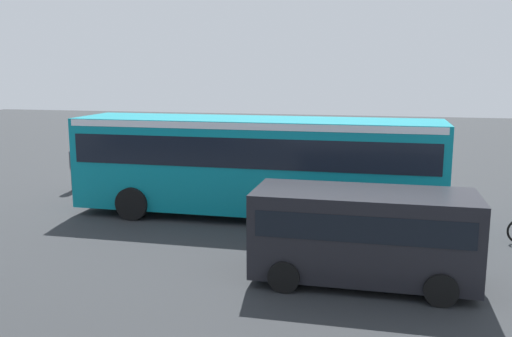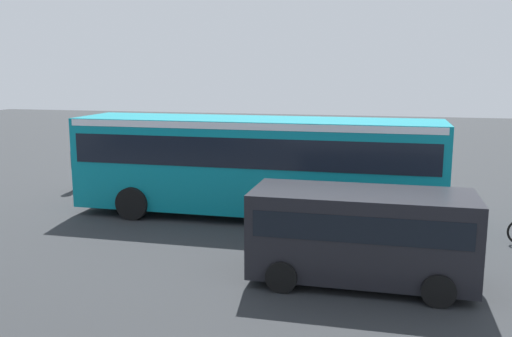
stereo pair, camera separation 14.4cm
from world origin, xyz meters
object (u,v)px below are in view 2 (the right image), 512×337
object	(u,v)px
pedestrian	(76,168)
traffic_sign	(239,139)
city_bus	(255,159)
parked_van	(361,230)

from	to	relation	value
pedestrian	traffic_sign	distance (m)	6.52
city_bus	pedestrian	size ratio (longest dim) A/B	6.44
city_bus	pedestrian	world-z (taller)	city_bus
parked_van	pedestrian	distance (m)	13.34
pedestrian	traffic_sign	world-z (taller)	traffic_sign
city_bus	traffic_sign	bearing A→B (deg)	-68.90
city_bus	traffic_sign	distance (m)	5.09
traffic_sign	pedestrian	bearing A→B (deg)	23.14
city_bus	pedestrian	bearing A→B (deg)	-15.97
traffic_sign	parked_van	bearing A→B (deg)	119.31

